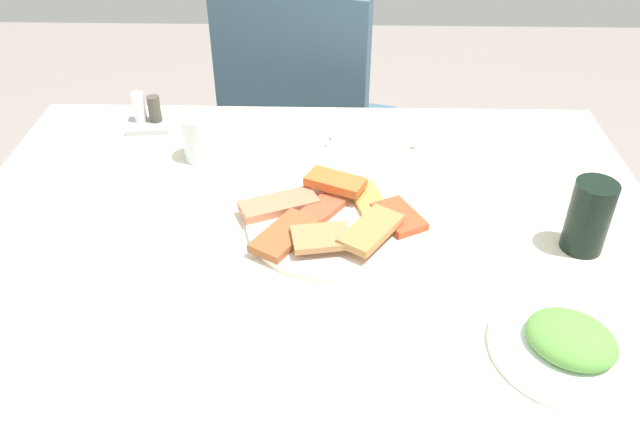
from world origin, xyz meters
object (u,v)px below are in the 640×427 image
object	(u,v)px
pide_platter	(333,220)
spoon	(371,135)
fork	(371,144)
salad_plate_greens	(570,343)
drinking_glass	(200,138)
dining_table	(310,263)
paper_napkin	(371,141)
condiment_caddy	(148,116)
dining_chair	(304,121)
soda_can	(589,217)

from	to	relation	value
pide_platter	spoon	distance (m)	0.31
fork	salad_plate_greens	bearing A→B (deg)	-65.40
pide_platter	drinking_glass	world-z (taller)	drinking_glass
fork	dining_table	bearing A→B (deg)	-111.45
pide_platter	fork	xyz separation A→B (m)	(0.07, 0.27, -0.01)
paper_napkin	condiment_caddy	xyz separation A→B (m)	(-0.47, 0.06, 0.02)
salad_plate_greens	drinking_glass	world-z (taller)	drinking_glass
dining_chair	paper_napkin	distance (m)	0.54
salad_plate_greens	spoon	world-z (taller)	salad_plate_greens
soda_can	condiment_caddy	bearing A→B (deg)	153.56
pide_platter	soda_can	size ratio (longest dim) A/B	2.65
soda_can	fork	xyz separation A→B (m)	(-0.32, 0.32, -0.06)
drinking_glass	pide_platter	bearing A→B (deg)	-40.19
dining_table	fork	distance (m)	0.31
fork	spoon	xyz separation A→B (m)	(0.00, 0.04, 0.00)
condiment_caddy	pide_platter	bearing A→B (deg)	-41.36
dining_table	salad_plate_greens	bearing A→B (deg)	-36.24
condiment_caddy	soda_can	bearing A→B (deg)	-26.44
drinking_glass	condiment_caddy	bearing A→B (deg)	136.51
salad_plate_greens	spoon	distance (m)	0.63
spoon	condiment_caddy	xyz separation A→B (m)	(-0.47, 0.04, 0.02)
fork	condiment_caddy	size ratio (longest dim) A/B	1.83
dining_table	spoon	size ratio (longest dim) A/B	7.13
soda_can	fork	size ratio (longest dim) A/B	0.67
dining_table	paper_napkin	world-z (taller)	paper_napkin
condiment_caddy	dining_table	bearing A→B (deg)	-45.19
dining_table	paper_napkin	bearing A→B (deg)	69.27
dining_table	soda_can	size ratio (longest dim) A/B	9.86
pide_platter	condiment_caddy	size ratio (longest dim) A/B	3.24
pide_platter	soda_can	distance (m)	0.40
spoon	dining_table	bearing A→B (deg)	-113.93
soda_can	dining_table	bearing A→B (deg)	175.23
salad_plate_greens	paper_napkin	size ratio (longest dim) A/B	1.34
fork	condiment_caddy	world-z (taller)	condiment_caddy
paper_napkin	spoon	size ratio (longest dim) A/B	0.94
salad_plate_greens	condiment_caddy	xyz separation A→B (m)	(-0.71, 0.62, 0.01)
dining_chair	fork	size ratio (longest dim) A/B	5.03
salad_plate_greens	soda_can	size ratio (longest dim) A/B	1.75
paper_napkin	fork	size ratio (longest dim) A/B	0.87
spoon	condiment_caddy	world-z (taller)	condiment_caddy
soda_can	spoon	bearing A→B (deg)	132.57
dining_chair	paper_napkin	size ratio (longest dim) A/B	5.75
drinking_glass	paper_napkin	xyz separation A→B (m)	(0.33, 0.07, -0.04)
spoon	condiment_caddy	size ratio (longest dim) A/B	1.70
salad_plate_greens	soda_can	world-z (taller)	soda_can
soda_can	fork	distance (m)	0.46
dining_chair	condiment_caddy	size ratio (longest dim) A/B	9.19
pide_platter	condiment_caddy	world-z (taller)	condiment_caddy
spoon	pide_platter	bearing A→B (deg)	-107.99
drinking_glass	dining_chair	bearing A→B (deg)	72.27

